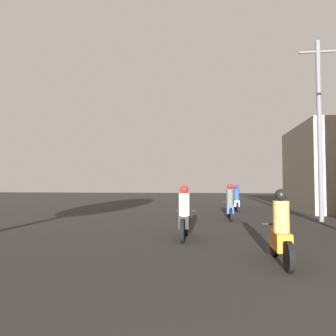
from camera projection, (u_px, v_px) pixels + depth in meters
motorcycle_orange at (281, 234)px, 6.63m from camera, size 0.60×1.94×1.51m
motorcycle_black at (184, 217)px, 9.66m from camera, size 0.60×2.01×1.57m
motorcycle_blue at (230, 205)px, 14.83m from camera, size 0.60×2.06×1.63m
motorcycle_silver at (237, 201)px, 19.50m from camera, size 0.60×1.89×1.57m
motorcycle_green at (233, 198)px, 23.88m from camera, size 0.60×2.07×1.57m
utility_pole_far at (319, 126)px, 14.30m from camera, size 1.60×0.20×7.96m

